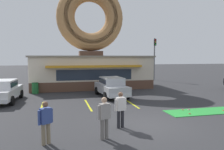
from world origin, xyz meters
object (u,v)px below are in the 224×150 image
at_px(car_white, 3,90).
at_px(traffic_light_pole, 155,54).
at_px(golf_ball, 189,110).
at_px(car_silver, 111,86).
at_px(trash_bin, 35,88).
at_px(pedestrian_leather_jacket_man, 121,108).
at_px(pedestrian_blue_sweater_man, 104,116).
at_px(pedestrian_hooded_kid, 46,121).

relative_size(car_white, traffic_light_pole, 0.80).
height_order(golf_ball, car_silver, car_silver).
height_order(car_white, trash_bin, car_white).
xyz_separation_m(pedestrian_leather_jacket_man, trash_bin, (-4.79, 10.76, -0.42)).
height_order(pedestrian_blue_sweater_man, pedestrian_hooded_kid, pedestrian_blue_sweater_man).
height_order(car_silver, pedestrian_blue_sweater_man, pedestrian_blue_sweater_man).
height_order(pedestrian_leather_jacket_man, trash_bin, pedestrian_leather_jacket_man).
bearing_deg(pedestrian_leather_jacket_man, car_white, 131.33).
bearing_deg(car_white, trash_bin, 60.69).
bearing_deg(pedestrian_hooded_kid, pedestrian_leather_jacket_man, 20.14).
distance_m(car_silver, trash_bin, 6.90).
bearing_deg(pedestrian_hooded_kid, golf_ball, 21.95).
distance_m(pedestrian_hooded_kid, pedestrian_leather_jacket_man, 3.40).
bearing_deg(trash_bin, traffic_light_pole, 27.89).
bearing_deg(car_white, car_silver, 1.68).
height_order(golf_ball, trash_bin, trash_bin).
height_order(car_white, pedestrian_hooded_kid, pedestrian_hooded_kid).
bearing_deg(pedestrian_hooded_kid, car_white, 111.46).
bearing_deg(pedestrian_hooded_kid, trash_bin, 97.60).
bearing_deg(pedestrian_blue_sweater_man, traffic_light_pole, 60.67).
distance_m(car_white, car_silver, 8.03).
height_order(golf_ball, car_white, car_white).
relative_size(car_silver, pedestrian_leather_jacket_man, 2.82).
xyz_separation_m(golf_ball, trash_bin, (-9.62, 8.69, 0.45)).
distance_m(car_white, pedestrian_leather_jacket_man, 10.00).
bearing_deg(pedestrian_leather_jacket_man, pedestrian_blue_sweater_man, -130.23).
relative_size(car_silver, traffic_light_pole, 0.81).
bearing_deg(pedestrian_leather_jacket_man, traffic_light_pole, 61.45).
xyz_separation_m(pedestrian_blue_sweater_man, pedestrian_leather_jacket_man, (0.99, 1.17, -0.01)).
height_order(car_white, car_silver, same).
relative_size(car_white, pedestrian_blue_sweater_man, 2.77).
bearing_deg(pedestrian_hooded_kid, car_silver, 62.66).
distance_m(trash_bin, traffic_light_pole, 17.20).
distance_m(pedestrian_blue_sweater_man, pedestrian_leather_jacket_man, 1.54).
height_order(golf_ball, traffic_light_pole, traffic_light_pole).
bearing_deg(car_white, pedestrian_leather_jacket_man, -48.67).
bearing_deg(pedestrian_blue_sweater_man, car_white, 122.88).
relative_size(car_white, pedestrian_leather_jacket_man, 2.80).
height_order(trash_bin, traffic_light_pole, traffic_light_pole).
bearing_deg(trash_bin, pedestrian_leather_jacket_man, -66.01).
relative_size(car_silver, pedestrian_blue_sweater_man, 2.79).
distance_m(pedestrian_leather_jacket_man, trash_bin, 11.78).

